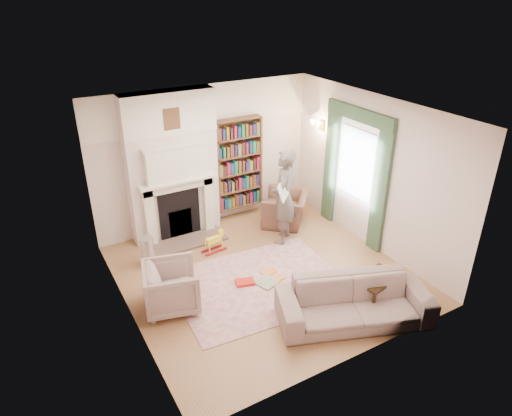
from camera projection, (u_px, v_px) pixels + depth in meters
floor at (263, 274)px, 7.79m from camera, size 4.50×4.50×0.00m
ceiling at (265, 112)px, 6.53m from camera, size 4.50×4.50×0.00m
wall_back at (205, 157)px, 8.91m from camera, size 4.50×0.00×4.50m
wall_front at (360, 271)px, 5.41m from camera, size 4.50×0.00×4.50m
wall_left at (121, 235)px, 6.16m from camera, size 0.00×4.50×4.50m
wall_right at (372, 173)px, 8.16m from camera, size 0.00×4.50×4.50m
fireplace at (173, 168)px, 8.43m from camera, size 1.70×0.58×2.80m
bookcase at (238, 164)px, 9.20m from camera, size 1.00×0.24×1.85m
window at (357, 164)px, 8.44m from camera, size 0.02×0.90×1.30m
curtain_left at (380, 190)px, 7.99m from camera, size 0.07×0.32×2.40m
curtain_right at (331, 165)px, 9.08m from camera, size 0.07×0.32×2.40m
pelmet at (360, 115)px, 8.00m from camera, size 0.09×1.70×0.24m
wall_sconce at (314, 127)px, 9.00m from camera, size 0.20×0.24×0.24m
rug at (259, 284)px, 7.51m from camera, size 2.84×2.26×0.01m
armchair_reading at (285, 208)px, 9.32m from camera, size 1.28×1.29×0.63m
armchair_left at (172, 287)px, 6.84m from camera, size 0.98×0.96×0.73m
sofa at (354, 302)px, 6.59m from camera, size 2.36×1.59×0.64m
man_reading at (284, 197)px, 8.39m from camera, size 0.79×0.78×1.84m
newspaper at (283, 191)px, 8.06m from camera, size 0.41×0.41×0.30m
coffee_table at (376, 289)px, 7.02m from camera, size 0.77×0.57×0.45m
paraffin_heater at (148, 252)px, 7.91m from camera, size 0.31×0.31×0.55m
rocking_horse at (214, 242)px, 8.35m from camera, size 0.47×0.23×0.40m
board_game at (267, 282)px, 7.53m from camera, size 0.42×0.42×0.03m
game_box_lid at (245, 282)px, 7.51m from camera, size 0.34×0.27×0.05m
comic_annuals at (281, 279)px, 7.63m from camera, size 0.73×0.72×0.02m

